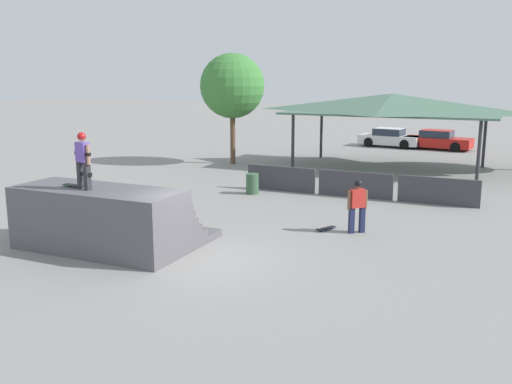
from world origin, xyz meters
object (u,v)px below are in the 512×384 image
(trash_bin, at_px, (252,184))
(parked_car_red, at_px, (438,140))
(bystander_walking, at_px, (357,202))
(skateboard_on_ground, at_px, (326,228))
(skateboard_on_deck, at_px, (76,185))
(skater_on_deck, at_px, (83,157))
(parked_car_white, at_px, (390,138))
(tree_far_back, at_px, (232,86))

(trash_bin, bearing_deg, parked_car_red, 74.00)
(bystander_walking, height_order, skateboard_on_ground, bystander_walking)
(trash_bin, bearing_deg, skateboard_on_deck, -98.47)
(skater_on_deck, xyz_separation_m, bystander_walking, (6.38, 5.02, -1.70))
(skateboard_on_deck, xyz_separation_m, parked_car_red, (6.53, 27.08, -1.24))
(bystander_walking, bearing_deg, parked_car_white, -120.51)
(skateboard_on_deck, xyz_separation_m, parked_car_white, (3.38, 27.15, -1.25))
(skateboard_on_ground, distance_m, tree_far_back, 14.91)
(skater_on_deck, xyz_separation_m, skateboard_on_ground, (5.41, 4.89, -2.64))
(skateboard_on_deck, height_order, parked_car_white, skateboard_on_deck)
(parked_car_red, bearing_deg, parked_car_white, -173.83)
(tree_far_back, distance_m, trash_bin, 9.11)
(skateboard_on_deck, height_order, bystander_walking, skateboard_on_deck)
(bystander_walking, bearing_deg, trash_bin, -75.89)
(tree_far_back, height_order, parked_car_white, tree_far_back)
(bystander_walking, height_order, parked_car_red, bystander_walking)
(bystander_walking, height_order, parked_car_white, bystander_walking)
(skateboard_on_ground, bearing_deg, parked_car_white, -148.94)
(skater_on_deck, relative_size, bystander_walking, 0.93)
(skateboard_on_deck, relative_size, tree_far_back, 0.13)
(skateboard_on_deck, height_order, trash_bin, skateboard_on_deck)
(tree_far_back, distance_m, parked_car_white, 13.42)
(bystander_walking, xyz_separation_m, tree_far_back, (-9.88, 11.07, 3.26))
(tree_far_back, bearing_deg, parked_car_red, 49.21)
(skateboard_on_ground, bearing_deg, skateboard_on_deck, -26.02)
(skateboard_on_deck, xyz_separation_m, tree_far_back, (-3.07, 15.96, 2.41))
(skateboard_on_ground, height_order, trash_bin, trash_bin)
(bystander_walking, xyz_separation_m, parked_car_red, (-0.28, 22.20, -0.40))
(bystander_walking, distance_m, skateboard_on_ground, 1.36)
(skateboard_on_deck, bearing_deg, parked_car_white, 84.50)
(skateboard_on_deck, height_order, parked_car_red, skateboard_on_deck)
(skateboard_on_deck, relative_size, parked_car_red, 0.17)
(bystander_walking, relative_size, trash_bin, 2.00)
(skater_on_deck, relative_size, skateboard_on_ground, 1.99)
(trash_bin, height_order, parked_car_white, parked_car_white)
(skater_on_deck, distance_m, parked_car_white, 27.52)
(skateboard_on_ground, relative_size, parked_car_white, 0.19)
(skater_on_deck, xyz_separation_m, skateboard_on_deck, (-0.43, 0.13, -0.85))
(skateboard_on_deck, xyz_separation_m, bystander_walking, (6.81, 4.89, -0.85))
(skateboard_on_ground, distance_m, parked_car_white, 22.53)
(skater_on_deck, distance_m, bystander_walking, 8.29)
(skateboard_on_deck, height_order, skateboard_on_ground, skateboard_on_deck)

